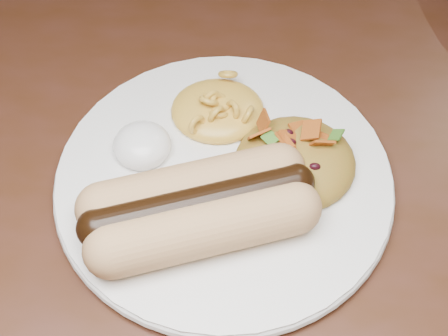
{
  "coord_description": "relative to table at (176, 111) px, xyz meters",
  "views": [
    {
      "loc": [
        0.06,
        -0.47,
        1.2
      ],
      "look_at": [
        0.05,
        -0.16,
        0.77
      ],
      "focal_mm": 55.0,
      "sensor_mm": 36.0,
      "label": 1
    }
  ],
  "objects": [
    {
      "name": "table",
      "position": [
        0.0,
        0.0,
        0.0
      ],
      "size": [
        1.6,
        0.9,
        0.75
      ],
      "color": "#3F1F17",
      "rests_on": "floor"
    },
    {
      "name": "hotdog",
      "position": [
        0.04,
        -0.2,
        0.13
      ],
      "size": [
        0.15,
        0.11,
        0.04
      ],
      "rotation": [
        0.0,
        0.0,
        0.3
      ],
      "color": "tan",
      "rests_on": "plate"
    },
    {
      "name": "mac_and_cheese",
      "position": [
        0.05,
        -0.09,
        0.12
      ],
      "size": [
        0.09,
        0.08,
        0.03
      ],
      "primitive_type": "ellipsoid",
      "rotation": [
        0.0,
        0.0,
        0.15
      ],
      "color": "yellow",
      "rests_on": "plate"
    },
    {
      "name": "sour_cream",
      "position": [
        -0.01,
        -0.14,
        0.12
      ],
      "size": [
        0.06,
        0.06,
        0.03
      ],
      "primitive_type": "ellipsoid",
      "rotation": [
        0.0,
        0.0,
        0.39
      ],
      "color": "white",
      "rests_on": "plate"
    },
    {
      "name": "plate",
      "position": [
        0.05,
        -0.16,
        0.1
      ],
      "size": [
        0.34,
        0.34,
        0.01
      ],
      "primitive_type": "cylinder",
      "rotation": [
        0.0,
        0.0,
        0.36
      ],
      "color": "white",
      "rests_on": "table"
    },
    {
      "name": "taco_salad",
      "position": [
        0.11,
        -0.15,
        0.12
      ],
      "size": [
        0.09,
        0.09,
        0.04
      ],
      "rotation": [
        0.0,
        0.0,
        -0.09
      ],
      "color": "#C24A17",
      "rests_on": "plate"
    }
  ]
}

